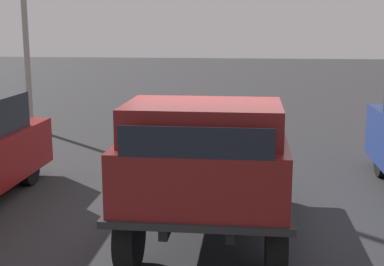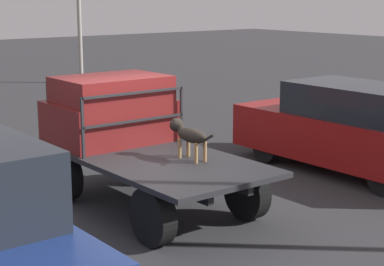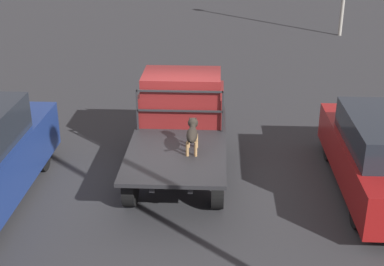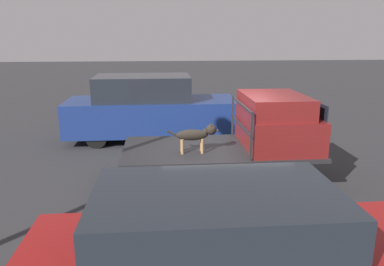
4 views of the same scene
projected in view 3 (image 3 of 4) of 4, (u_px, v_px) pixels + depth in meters
The scene contains 6 objects.
ground_plane at pixel (179, 175), 11.89m from camera, with size 80.00×80.00×0.00m, color #2D2D30.
flatbed_truck at pixel (179, 149), 11.64m from camera, with size 4.13×2.05×0.88m.
truck_cab at pixel (182, 97), 12.47m from camera, with size 1.48×1.93×1.13m.
truck_headboard at pixel (180, 104), 11.73m from camera, with size 0.04×1.93×0.95m.
dog at pixel (192, 132), 10.91m from camera, with size 1.06×0.23×0.62m.
parked_sedan at pixel (382, 155), 10.88m from camera, with size 4.59×1.70×1.72m.
Camera 3 is at (-10.53, -0.83, 5.56)m, focal length 50.00 mm.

